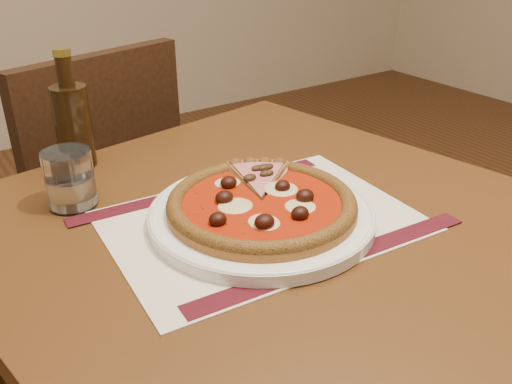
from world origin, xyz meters
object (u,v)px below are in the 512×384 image
Objects in this scene: table at (263,270)px; water_glass at (70,179)px; plate at (262,215)px; chair_far at (91,198)px; pizza at (262,203)px; bottle at (73,122)px.

water_glass is at bearing 139.45° from table.
chair_far is at bearing 94.24° from plate.
table is at bearing 47.33° from pizza.
pizza is at bearing -44.62° from water_glass.
water_glass is (-0.21, 0.21, 0.03)m from plate.
chair_far is at bearing 95.52° from table.
chair_far is at bearing 72.96° from bottle.
pizza is at bearing -122.31° from plate.
table is 0.11m from plate.
pizza is at bearing -66.52° from bottle.
pizza is 1.32× the size of bottle.
water_glass is 0.43× the size of bottle.
table is 0.33m from water_glass.
bottle is at bearing 116.40° from table.
bottle reaches higher than plate.
chair_far reaches higher than plate.
table is at bearing -63.60° from bottle.
plate is at bearing -132.88° from table.
plate is (-0.01, -0.02, 0.11)m from table.
water_glass is (-0.21, 0.21, 0.01)m from pizza.
table is 0.13m from pizza.
pizza is 0.30m from water_glass.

